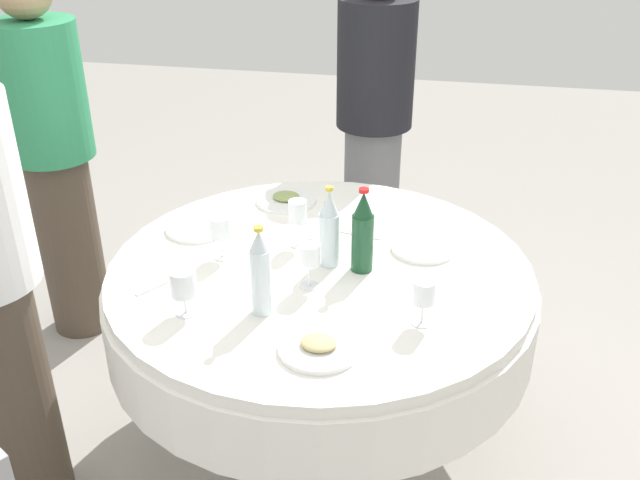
{
  "coord_description": "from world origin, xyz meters",
  "views": [
    {
      "loc": [
        -0.4,
        1.97,
        1.91
      ],
      "look_at": [
        0.0,
        0.0,
        0.83
      ],
      "focal_mm": 40.05,
      "sensor_mm": 36.0,
      "label": 1
    }
  ],
  "objects_px": {
    "wine_glass_left": "(298,214)",
    "plate_left": "(423,248)",
    "plate_inner": "(198,228)",
    "plate_front": "(319,347)",
    "wine_glass_mid": "(183,284)",
    "wine_glass_far": "(221,229)",
    "wine_glass_right": "(309,255)",
    "plate_east": "(286,199)",
    "person_south": "(374,128)",
    "bottle_clear_outer": "(329,229)",
    "bottle_clear_south": "(260,274)",
    "dining_table": "(320,303)",
    "person_west": "(54,155)",
    "wine_glass_near": "(424,293)",
    "bottle_dark_green_west": "(363,233)"
  },
  "relations": [
    {
      "from": "dining_table",
      "to": "person_south",
      "type": "xyz_separation_m",
      "value": [
        -0.03,
        -1.1,
        0.24
      ]
    },
    {
      "from": "wine_glass_left",
      "to": "plate_east",
      "type": "relative_size",
      "value": 0.73
    },
    {
      "from": "wine_glass_mid",
      "to": "plate_east",
      "type": "relative_size",
      "value": 0.63
    },
    {
      "from": "dining_table",
      "to": "wine_glass_left",
      "type": "distance_m",
      "value": 0.31
    },
    {
      "from": "person_south",
      "to": "person_west",
      "type": "bearing_deg",
      "value": -153.38
    },
    {
      "from": "plate_inner",
      "to": "plate_front",
      "type": "bearing_deg",
      "value": 132.84
    },
    {
      "from": "bottle_clear_outer",
      "to": "person_south",
      "type": "relative_size",
      "value": 0.17
    },
    {
      "from": "wine_glass_far",
      "to": "wine_glass_near",
      "type": "bearing_deg",
      "value": 159.44
    },
    {
      "from": "wine_glass_mid",
      "to": "plate_front",
      "type": "relative_size",
      "value": 0.65
    },
    {
      "from": "wine_glass_left",
      "to": "plate_left",
      "type": "height_order",
      "value": "wine_glass_left"
    },
    {
      "from": "dining_table",
      "to": "wine_glass_mid",
      "type": "xyz_separation_m",
      "value": [
        0.33,
        0.35,
        0.25
      ]
    },
    {
      "from": "wine_glass_far",
      "to": "dining_table",
      "type": "bearing_deg",
      "value": -177.57
    },
    {
      "from": "bottle_dark_green_west",
      "to": "wine_glass_mid",
      "type": "height_order",
      "value": "bottle_dark_green_west"
    },
    {
      "from": "plate_front",
      "to": "plate_east",
      "type": "bearing_deg",
      "value": -70.92
    },
    {
      "from": "plate_left",
      "to": "person_west",
      "type": "xyz_separation_m",
      "value": [
        1.54,
        -0.34,
        0.09
      ]
    },
    {
      "from": "wine_glass_left",
      "to": "plate_inner",
      "type": "height_order",
      "value": "wine_glass_left"
    },
    {
      "from": "wine_glass_mid",
      "to": "plate_east",
      "type": "height_order",
      "value": "wine_glass_mid"
    },
    {
      "from": "plate_left",
      "to": "wine_glass_right",
      "type": "bearing_deg",
      "value": 42.72
    },
    {
      "from": "plate_east",
      "to": "person_south",
      "type": "xyz_separation_m",
      "value": [
        -0.25,
        -0.65,
        0.08
      ]
    },
    {
      "from": "wine_glass_near",
      "to": "bottle_dark_green_west",
      "type": "bearing_deg",
      "value": -51.84
    },
    {
      "from": "bottle_clear_south",
      "to": "plate_left",
      "type": "height_order",
      "value": "bottle_clear_south"
    },
    {
      "from": "bottle_clear_outer",
      "to": "plate_front",
      "type": "xyz_separation_m",
      "value": [
        -0.06,
        0.46,
        -0.11
      ]
    },
    {
      "from": "bottle_dark_green_west",
      "to": "wine_glass_mid",
      "type": "distance_m",
      "value": 0.59
    },
    {
      "from": "plate_front",
      "to": "plate_inner",
      "type": "height_order",
      "value": "plate_front"
    },
    {
      "from": "wine_glass_right",
      "to": "wine_glass_far",
      "type": "bearing_deg",
      "value": -20.95
    },
    {
      "from": "wine_glass_right",
      "to": "plate_east",
      "type": "bearing_deg",
      "value": -69.56
    },
    {
      "from": "wine_glass_mid",
      "to": "person_south",
      "type": "xyz_separation_m",
      "value": [
        -0.35,
        -1.45,
        -0.0
      ]
    },
    {
      "from": "bottle_clear_outer",
      "to": "person_west",
      "type": "xyz_separation_m",
      "value": [
        1.25,
        -0.5,
        -0.03
      ]
    },
    {
      "from": "plate_east",
      "to": "plate_inner",
      "type": "relative_size",
      "value": 1.02
    },
    {
      "from": "bottle_dark_green_west",
      "to": "wine_glass_left",
      "type": "relative_size",
      "value": 1.71
    },
    {
      "from": "wine_glass_near",
      "to": "wine_glass_far",
      "type": "height_order",
      "value": "wine_glass_far"
    },
    {
      "from": "bottle_clear_outer",
      "to": "wine_glass_right",
      "type": "distance_m",
      "value": 0.15
    },
    {
      "from": "person_west",
      "to": "person_south",
      "type": "bearing_deg",
      "value": -42.21
    },
    {
      "from": "wine_glass_near",
      "to": "wine_glass_far",
      "type": "distance_m",
      "value": 0.72
    },
    {
      "from": "wine_glass_far",
      "to": "person_west",
      "type": "bearing_deg",
      "value": -30.33
    },
    {
      "from": "plate_inner",
      "to": "wine_glass_near",
      "type": "bearing_deg",
      "value": 152.73
    },
    {
      "from": "dining_table",
      "to": "bottle_clear_outer",
      "type": "distance_m",
      "value": 0.28
    },
    {
      "from": "plate_front",
      "to": "person_west",
      "type": "bearing_deg",
      "value": -36.26
    },
    {
      "from": "dining_table",
      "to": "plate_left",
      "type": "distance_m",
      "value": 0.39
    },
    {
      "from": "plate_inner",
      "to": "person_south",
      "type": "relative_size",
      "value": 0.14
    },
    {
      "from": "bottle_clear_outer",
      "to": "bottle_clear_south",
      "type": "xyz_separation_m",
      "value": [
        0.14,
        0.32,
        0.0
      ]
    },
    {
      "from": "wine_glass_right",
      "to": "plate_inner",
      "type": "relative_size",
      "value": 0.66
    },
    {
      "from": "wine_glass_far",
      "to": "wine_glass_left",
      "type": "relative_size",
      "value": 0.9
    },
    {
      "from": "dining_table",
      "to": "bottle_clear_outer",
      "type": "bearing_deg",
      "value": -153.86
    },
    {
      "from": "wine_glass_right",
      "to": "plate_left",
      "type": "height_order",
      "value": "wine_glass_right"
    },
    {
      "from": "dining_table",
      "to": "bottle_clear_south",
      "type": "height_order",
      "value": "bottle_clear_south"
    },
    {
      "from": "person_west",
      "to": "plate_inner",
      "type": "bearing_deg",
      "value": -92.62
    },
    {
      "from": "dining_table",
      "to": "wine_glass_mid",
      "type": "height_order",
      "value": "wine_glass_mid"
    },
    {
      "from": "bottle_clear_south",
      "to": "person_south",
      "type": "distance_m",
      "value": 1.41
    },
    {
      "from": "plate_east",
      "to": "dining_table",
      "type": "bearing_deg",
      "value": 116.54
    }
  ]
}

